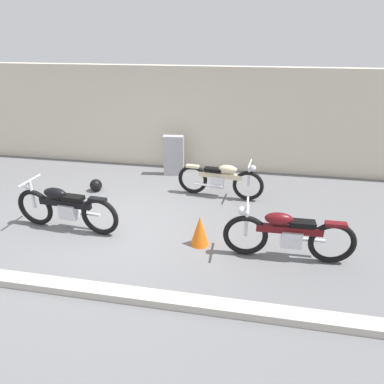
% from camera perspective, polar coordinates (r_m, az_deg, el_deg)
% --- Properties ---
extents(ground_plane, '(40.00, 40.00, 0.00)m').
position_cam_1_polar(ground_plane, '(6.47, -12.24, -6.04)').
color(ground_plane, slate).
extents(building_wall, '(18.00, 0.30, 2.62)m').
position_cam_1_polar(building_wall, '(9.10, -4.82, 12.61)').
color(building_wall, beige).
rests_on(building_wall, ground_plane).
extents(curb_strip, '(18.00, 0.24, 0.12)m').
position_cam_1_polar(curb_strip, '(5.19, -19.51, -15.22)').
color(curb_strip, '#B7B2A8').
rests_on(curb_strip, ground_plane).
extents(stone_marker, '(0.53, 0.25, 1.03)m').
position_cam_1_polar(stone_marker, '(8.55, -3.16, 6.26)').
color(stone_marker, '#9E9EA3').
rests_on(stone_marker, ground_plane).
extents(helmet, '(0.28, 0.28, 0.28)m').
position_cam_1_polar(helmet, '(8.05, -16.15, 1.13)').
color(helmet, black).
rests_on(helmet, ground_plane).
extents(traffic_cone, '(0.32, 0.32, 0.55)m').
position_cam_1_polar(traffic_cone, '(5.73, 1.34, -6.64)').
color(traffic_cone, orange).
rests_on(traffic_cone, ground_plane).
extents(motorcycle_cream, '(1.93, 0.54, 0.87)m').
position_cam_1_polar(motorcycle_cream, '(7.37, 4.92, 2.17)').
color(motorcycle_cream, black).
rests_on(motorcycle_cream, ground_plane).
extents(motorcycle_black, '(2.08, 0.58, 0.93)m').
position_cam_1_polar(motorcycle_black, '(6.51, -20.92, -2.52)').
color(motorcycle_black, black).
rests_on(motorcycle_black, ground_plane).
extents(motorcycle_maroon, '(2.07, 0.58, 0.93)m').
position_cam_1_polar(motorcycle_maroon, '(5.52, 16.04, -7.02)').
color(motorcycle_maroon, black).
rests_on(motorcycle_maroon, ground_plane).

